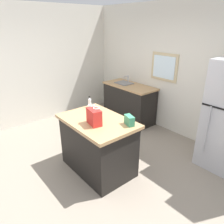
% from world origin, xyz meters
% --- Properties ---
extents(ground, '(6.50, 6.50, 0.00)m').
position_xyz_m(ground, '(0.00, 0.00, 0.00)').
color(ground, gray).
extents(back_wall, '(5.42, 0.13, 2.74)m').
position_xyz_m(back_wall, '(-0.01, 2.27, 1.37)').
color(back_wall, silver).
rests_on(back_wall, ground).
extents(left_wall, '(0.10, 4.54, 2.74)m').
position_xyz_m(left_wall, '(-2.71, 0.00, 1.37)').
color(left_wall, silver).
rests_on(left_wall, ground).
extents(kitchen_island, '(1.24, 0.83, 0.92)m').
position_xyz_m(kitchen_island, '(-0.10, 0.10, 0.46)').
color(kitchen_island, black).
rests_on(kitchen_island, ground).
extents(sink_counter, '(1.37, 0.61, 1.10)m').
position_xyz_m(sink_counter, '(-1.25, 1.90, 0.47)').
color(sink_counter, black).
rests_on(sink_counter, ground).
extents(shopping_bag, '(0.29, 0.19, 0.29)m').
position_xyz_m(shopping_bag, '(0.00, -0.03, 1.04)').
color(shopping_bag, red).
rests_on(shopping_bag, kitchen_island).
extents(small_box, '(0.20, 0.14, 0.14)m').
position_xyz_m(small_box, '(0.35, 0.35, 0.99)').
color(small_box, '#388E66').
rests_on(small_box, kitchen_island).
extents(bottle, '(0.06, 0.06, 0.21)m').
position_xyz_m(bottle, '(-0.61, 0.31, 1.01)').
color(bottle, white).
rests_on(bottle, kitchen_island).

